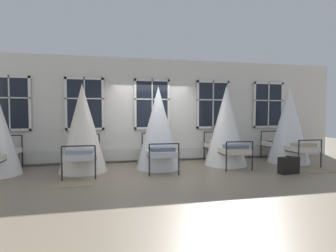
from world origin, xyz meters
TOP-DOWN VIEW (x-y plane):
  - ground at (0.00, 0.00)m, footprint 24.85×24.85m
  - back_wall_with_windows at (0.00, 1.34)m, footprint 13.42×0.10m
  - window_bank at (0.00, 1.22)m, footprint 9.59×0.10m
  - cot_second at (-2.07, 0.13)m, footprint 1.28×1.92m
  - cot_third at (0.01, 0.14)m, footprint 1.28×1.93m
  - cot_fourth at (2.12, 0.19)m, footprint 1.28×1.94m
  - cot_fifth at (4.27, 0.15)m, footprint 1.28×1.93m
  - rug_second at (-2.11, -1.17)m, footprint 0.81×0.58m
  - rug_fifth at (4.22, -1.17)m, footprint 0.81×0.58m
  - suitcase_dark at (3.23, -1.28)m, footprint 0.58×0.28m

SIDE VIEW (x-z plane):
  - ground at x=0.00m, z-range 0.00..0.00m
  - rug_second at x=-2.11m, z-range 0.00..0.01m
  - rug_fifth at x=4.22m, z-range 0.00..0.01m
  - suitcase_dark at x=3.23m, z-range -0.01..0.46m
  - window_bank at x=0.00m, z-range -0.28..2.34m
  - cot_third at x=0.01m, z-range -0.04..2.31m
  - cot_second at x=-2.07m, z-range -0.04..2.34m
  - cot_fourth at x=2.12m, z-range -0.04..2.39m
  - cot_fifth at x=4.27m, z-range -0.04..2.40m
  - back_wall_with_windows at x=0.00m, z-range 0.00..3.35m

